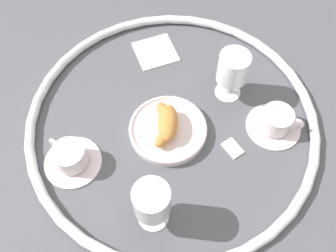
# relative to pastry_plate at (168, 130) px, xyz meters

# --- Properties ---
(ground_plane) EXTENTS (2.20, 2.20, 0.00)m
(ground_plane) POSITION_rel_pastry_plate_xyz_m (0.03, -0.01, -0.01)
(ground_plane) COLOR #4C4F56
(table_chrome_rim) EXTENTS (0.73, 0.73, 0.02)m
(table_chrome_rim) POSITION_rel_pastry_plate_xyz_m (0.03, -0.01, -0.00)
(table_chrome_rim) COLOR silver
(table_chrome_rim) RESTS_ON ground_plane
(pastry_plate) EXTENTS (0.19, 0.19, 0.02)m
(pastry_plate) POSITION_rel_pastry_plate_xyz_m (0.00, 0.00, 0.00)
(pastry_plate) COLOR silver
(pastry_plate) RESTS_ON ground_plane
(croissant_large) EXTENTS (0.14, 0.07, 0.04)m
(croissant_large) POSITION_rel_pastry_plate_xyz_m (0.00, 0.00, 0.03)
(croissant_large) COLOR #BC7A38
(croissant_large) RESTS_ON pastry_plate
(coffee_cup_near) EXTENTS (0.14, 0.14, 0.06)m
(coffee_cup_near) POSITION_rel_pastry_plate_xyz_m (0.01, -0.26, 0.01)
(coffee_cup_near) COLOR silver
(coffee_cup_near) RESTS_ON ground_plane
(coffee_cup_far) EXTENTS (0.14, 0.14, 0.06)m
(coffee_cup_far) POSITION_rel_pastry_plate_xyz_m (-0.07, 0.23, 0.01)
(coffee_cup_far) COLOR silver
(coffee_cup_far) RESTS_ON ground_plane
(juice_glass_left) EXTENTS (0.08, 0.08, 0.14)m
(juice_glass_left) POSITION_rel_pastry_plate_xyz_m (-0.21, 0.04, 0.08)
(juice_glass_left) COLOR white
(juice_glass_left) RESTS_ON ground_plane
(juice_glass_right) EXTENTS (0.08, 0.08, 0.14)m
(juice_glass_right) POSITION_rel_pastry_plate_xyz_m (0.12, -0.16, 0.08)
(juice_glass_right) COLOR white
(juice_glass_right) RESTS_ON ground_plane
(sugar_packet) EXTENTS (0.06, 0.06, 0.01)m
(sugar_packet) POSITION_rel_pastry_plate_xyz_m (-0.05, -0.15, -0.01)
(sugar_packet) COLOR white
(sugar_packet) RESTS_ON ground_plane
(folded_napkin) EXTENTS (0.14, 0.14, 0.01)m
(folded_napkin) POSITION_rel_pastry_plate_xyz_m (0.26, 0.03, -0.01)
(folded_napkin) COLOR silver
(folded_napkin) RESTS_ON ground_plane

